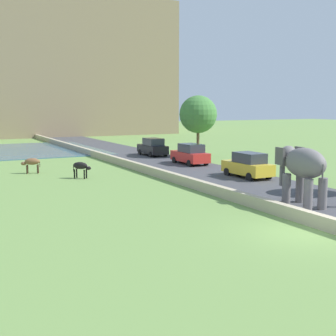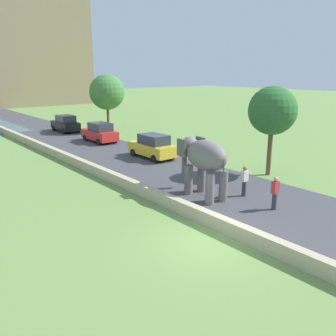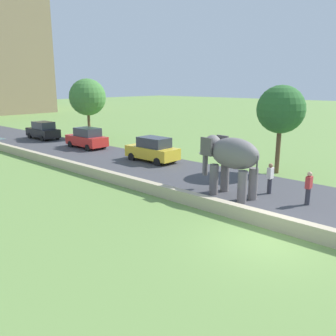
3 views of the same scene
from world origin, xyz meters
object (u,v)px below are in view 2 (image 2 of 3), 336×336
person_beside_elephant (244,181)px  car_black (65,124)px  elephant (203,158)px  car_yellow (153,146)px  person_trailing (275,193)px  car_red (100,133)px

person_beside_elephant → car_black: 25.29m
elephant → car_yellow: (3.12, 8.46, -1.14)m
person_beside_elephant → car_yellow: size_ratio=0.41×
person_beside_elephant → person_trailing: size_ratio=1.00×
car_red → car_yellow: bearing=-90.0°
person_beside_elephant → car_red: bearing=85.3°
person_beside_elephant → car_yellow: (1.47, 9.79, 0.03)m
car_red → person_trailing: bearing=-95.4°
car_yellow → car_black: (-0.00, 15.46, 0.00)m
elephant → person_trailing: elephant is taller
car_black → person_trailing: bearing=-93.9°
person_beside_elephant → car_black: size_ratio=0.40×
elephant → person_trailing: 3.83m
elephant → car_red: (3.12, 16.46, -1.14)m
elephant → car_red: bearing=79.3°
person_beside_elephant → car_yellow: car_yellow is taller
car_red → car_black: (-0.00, 7.46, 0.00)m
person_trailing → car_black: car_black is taller
person_beside_elephant → car_black: bearing=86.7°
person_trailing → car_yellow: (1.87, 11.88, 0.03)m
elephant → person_trailing: (1.26, -3.42, -1.16)m
car_black → person_beside_elephant: bearing=-93.3°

